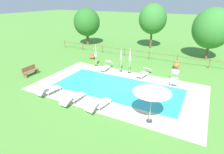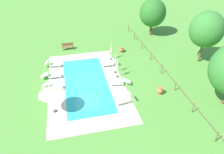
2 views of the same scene
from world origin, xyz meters
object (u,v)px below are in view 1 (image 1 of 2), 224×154
(sun_lounger_north_far, at_px, (174,78))
(tree_west_mid, at_px, (153,19))
(sun_lounger_south_near_corner, at_px, (144,73))
(terracotta_urn_near_fence, at_px, (92,57))
(tree_centre, at_px, (212,28))
(sun_lounger_north_near_steps, at_px, (106,66))
(sun_lounger_north_end, at_px, (49,89))
(sun_lounger_south_mid, at_px, (99,104))
(wooden_bench_lawn_side, at_px, (30,71))
(terracotta_urn_by_tree, at_px, (176,65))
(patio_umbrella_open_foreground, at_px, (152,89))
(patio_umbrella_closed_row_mid_west, at_px, (130,57))
(sun_lounger_north_mid, at_px, (74,98))
(tree_far_west, at_px, (87,22))
(patio_umbrella_closed_row_west, at_px, (96,52))
(patio_umbrella_closed_row_centre, at_px, (121,57))

(sun_lounger_north_far, bearing_deg, tree_west_mid, 116.36)
(sun_lounger_south_near_corner, bearing_deg, terracotta_urn_near_fence, 163.19)
(terracotta_urn_near_fence, height_order, tree_centre, tree_centre)
(tree_west_mid, bearing_deg, sun_lounger_north_near_steps, -97.01)
(sun_lounger_north_end, bearing_deg, sun_lounger_south_mid, 0.38)
(terracotta_urn_near_fence, bearing_deg, sun_lounger_north_far, -13.22)
(wooden_bench_lawn_side, relative_size, terracotta_urn_by_tree, 1.94)
(sun_lounger_south_mid, height_order, patio_umbrella_open_foreground, patio_umbrella_open_foreground)
(patio_umbrella_closed_row_mid_west, height_order, wooden_bench_lawn_side, patio_umbrella_closed_row_mid_west)
(sun_lounger_north_mid, xyz_separation_m, tree_west_mid, (0.21, 17.16, 3.65))
(patio_umbrella_closed_row_mid_west, height_order, tree_far_west, tree_far_west)
(tree_centre, bearing_deg, tree_west_mid, 163.65)
(wooden_bench_lawn_side, bearing_deg, sun_lounger_north_far, 20.32)
(patio_umbrella_closed_row_west, height_order, tree_far_west, tree_far_west)
(patio_umbrella_closed_row_centre, relative_size, tree_centre, 0.41)
(sun_lounger_north_end, bearing_deg, terracotta_urn_by_tree, 53.41)
(sun_lounger_south_mid, bearing_deg, sun_lounger_north_end, -179.62)
(patio_umbrella_closed_row_mid_west, xyz_separation_m, tree_centre, (6.26, 8.20, 1.92))
(patio_umbrella_closed_row_west, xyz_separation_m, tree_far_west, (-6.25, 7.59, 1.81))
(sun_lounger_south_near_corner, xyz_separation_m, patio_umbrella_closed_row_centre, (-2.41, 0.16, 1.14))
(sun_lounger_north_far, height_order, sun_lounger_south_mid, sun_lounger_north_far)
(sun_lounger_north_end, bearing_deg, patio_umbrella_open_foreground, 1.69)
(terracotta_urn_near_fence, bearing_deg, patio_umbrella_open_foreground, -41.71)
(terracotta_urn_near_fence, bearing_deg, terracotta_urn_by_tree, 7.66)
(patio_umbrella_closed_row_centre, height_order, terracotta_urn_near_fence, patio_umbrella_closed_row_centre)
(sun_lounger_south_near_corner, bearing_deg, terracotta_urn_by_tree, 56.37)
(sun_lounger_north_end, distance_m, tree_west_mid, 17.65)
(sun_lounger_north_end, xyz_separation_m, sun_lounger_south_mid, (4.34, 0.03, -0.02))
(tree_far_west, distance_m, tree_centre, 16.43)
(sun_lounger_north_end, bearing_deg, patio_umbrella_closed_row_centre, 67.93)
(sun_lounger_north_end, xyz_separation_m, patio_umbrella_open_foreground, (7.60, 0.22, 1.72))
(sun_lounger_north_near_steps, xyz_separation_m, wooden_bench_lawn_side, (-5.52, -4.53, 0.09))
(sun_lounger_north_near_steps, bearing_deg, sun_lounger_north_far, -0.34)
(sun_lounger_north_end, height_order, patio_umbrella_closed_row_centre, patio_umbrella_closed_row_centre)
(patio_umbrella_closed_row_mid_west, bearing_deg, sun_lounger_south_mid, -84.04)
(patio_umbrella_open_foreground, xyz_separation_m, patio_umbrella_closed_row_centre, (-4.88, 6.51, -0.62))
(sun_lounger_north_near_steps, relative_size, patio_umbrella_closed_row_west, 0.86)
(sun_lounger_north_end, bearing_deg, sun_lounger_south_near_corner, 51.97)
(sun_lounger_north_far, bearing_deg, patio_umbrella_closed_row_mid_west, 175.56)
(sun_lounger_south_near_corner, distance_m, sun_lounger_south_mid, 6.59)
(sun_lounger_north_end, height_order, wooden_bench_lawn_side, sun_lounger_north_end)
(terracotta_urn_by_tree, bearing_deg, sun_lounger_north_near_steps, -150.27)
(sun_lounger_north_mid, height_order, terracotta_urn_near_fence, sun_lounger_north_mid)
(sun_lounger_south_near_corner, distance_m, patio_umbrella_open_foreground, 7.03)
(terracotta_urn_near_fence, height_order, tree_far_west, tree_far_west)
(patio_umbrella_closed_row_west, bearing_deg, terracotta_urn_by_tree, 21.32)
(sun_lounger_north_near_steps, relative_size, sun_lounger_north_far, 1.07)
(patio_umbrella_open_foreground, xyz_separation_m, tree_far_west, (-14.13, 14.32, 1.23))
(sun_lounger_north_near_steps, distance_m, tree_far_west, 11.62)
(sun_lounger_south_mid, xyz_separation_m, patio_umbrella_closed_row_centre, (-1.61, 6.70, 1.12))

